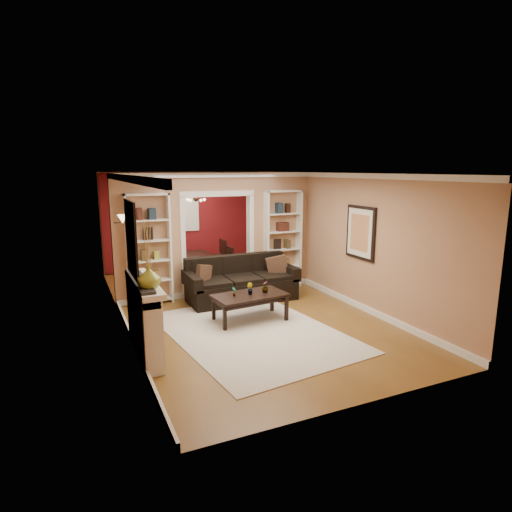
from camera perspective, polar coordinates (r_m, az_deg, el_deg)
name	(u,v)px	position (r m, az deg, el deg)	size (l,w,h in m)	color
floor	(238,308)	(8.79, -2.45, -6.90)	(8.00, 8.00, 0.00)	brown
ceiling	(237,173)	(8.34, -2.61, 10.97)	(8.00, 8.00, 0.00)	white
wall_back	(185,221)	(12.23, -9.49, 4.68)	(8.00, 8.00, 0.00)	tan
wall_front	(367,297)	(5.06, 14.54, -5.31)	(8.00, 8.00, 0.00)	tan
wall_left	(119,251)	(7.93, -17.81, 0.58)	(8.00, 8.00, 0.00)	tan
wall_right	(333,235)	(9.51, 10.18, 2.71)	(8.00, 8.00, 0.00)	tan
partition_wall	(217,234)	(9.58, -5.19, 2.91)	(4.50, 0.15, 2.70)	tan
red_back_panel	(185,222)	(12.21, -9.45, 4.53)	(4.44, 0.04, 2.64)	maroon
dining_window	(185,214)	(12.14, -9.44, 5.59)	(0.78, 0.03, 0.98)	#8CA5CC
area_rug	(253,332)	(7.53, -0.47, -10.08)	(2.60, 3.64, 0.01)	beige
sofa	(242,279)	(9.16, -1.93, -3.11)	(2.38, 1.03, 0.93)	black
pillow_left	(204,275)	(8.82, -6.97, -2.59)	(0.37, 0.11, 0.37)	brown
pillow_right	(277,266)	(9.43, 2.86, -1.36)	(0.44, 0.13, 0.44)	brown
coffee_table	(250,307)	(8.01, -0.82, -6.87)	(1.34, 0.72, 0.51)	black
plant_left	(234,292)	(7.79, -2.94, -4.77)	(0.09, 0.06, 0.18)	#336626
plant_center	(250,289)	(7.90, -0.83, -4.37)	(0.12, 0.10, 0.22)	#336626
plant_right	(265,287)	(8.02, 1.22, -4.12)	(0.12, 0.12, 0.22)	#336626
bookshelf_left	(149,250)	(9.06, -14.11, 0.83)	(0.90, 0.30, 2.30)	white
bookshelf_right	(282,240)	(10.06, 3.53, 2.20)	(0.90, 0.30, 2.30)	white
fireplace	(145,318)	(6.71, -14.53, -8.03)	(0.32, 1.70, 1.16)	white
vase	(149,277)	(6.03, -14.09, -2.78)	(0.32, 0.32, 0.34)	#94A234
mirror	(131,239)	(6.39, -16.32, 2.22)	(0.03, 0.95, 1.10)	silver
wall_sconce	(119,221)	(8.41, -17.78, 4.50)	(0.18, 0.18, 0.22)	#FFE0A5
framed_art	(360,233)	(8.66, 13.73, 3.04)	(0.04, 0.85, 1.05)	black
dining_table	(198,267)	(11.09, -7.78, -1.51)	(0.93, 1.67, 0.59)	black
dining_chair_nw	(179,266)	(10.64, -10.18, -1.34)	(0.43, 0.43, 0.88)	black
dining_chair_ne	(222,263)	(10.95, -4.59, -0.90)	(0.42, 0.42, 0.85)	black
dining_chair_sw	(174,262)	(11.22, -10.93, -0.82)	(0.41, 0.41, 0.84)	black
dining_chair_se	(214,257)	(11.50, -5.60, -0.08)	(0.47, 0.47, 0.95)	black
chandelier	(197,200)	(10.92, -7.85, 7.45)	(0.50, 0.50, 0.30)	#342218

